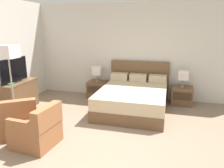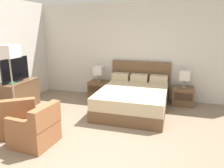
% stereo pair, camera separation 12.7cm
% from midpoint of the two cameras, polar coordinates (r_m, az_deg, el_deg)
% --- Properties ---
extents(ground_plane, '(9.84, 9.84, 0.00)m').
position_cam_midpoint_polar(ground_plane, '(3.80, -5.26, -17.92)').
color(ground_plane, '#84705B').
extents(wall_back, '(6.79, 0.06, 2.75)m').
position_cam_midpoint_polar(wall_back, '(6.43, 5.46, 8.57)').
color(wall_back, beige).
rests_on(wall_back, ground).
extents(wall_left, '(0.06, 5.08, 2.75)m').
position_cam_midpoint_polar(wall_left, '(5.95, -26.77, 6.60)').
color(wall_left, beige).
rests_on(wall_left, ground).
extents(bed, '(1.68, 2.11, 1.10)m').
position_cam_midpoint_polar(bed, '(5.57, 6.35, -3.65)').
color(bed, brown).
rests_on(bed, ground).
extents(nightstand_left, '(0.55, 0.48, 0.49)m').
position_cam_midpoint_polar(nightstand_left, '(6.56, -2.91, -1.33)').
color(nightstand_left, brown).
rests_on(nightstand_left, ground).
extents(nightstand_right, '(0.55, 0.48, 0.49)m').
position_cam_midpoint_polar(nightstand_right, '(6.22, 18.57, -2.99)').
color(nightstand_right, brown).
rests_on(nightstand_right, ground).
extents(table_lamp_left, '(0.26, 0.26, 0.46)m').
position_cam_midpoint_polar(table_lamp_left, '(6.43, -2.97, 3.53)').
color(table_lamp_left, gray).
rests_on(table_lamp_left, nightstand_left).
extents(table_lamp_right, '(0.26, 0.26, 0.46)m').
position_cam_midpoint_polar(table_lamp_right, '(6.08, 19.00, 2.10)').
color(table_lamp_right, gray).
rests_on(table_lamp_right, nightstand_right).
extents(dresser, '(0.52, 1.05, 0.73)m').
position_cam_midpoint_polar(dresser, '(6.05, -22.57, -2.52)').
color(dresser, brown).
rests_on(dresser, ground).
extents(tv, '(0.18, 0.92, 0.59)m').
position_cam_midpoint_polar(tv, '(5.88, -23.35, 3.37)').
color(tv, black).
rests_on(tv, dresser).
extents(book_red_cover, '(0.24, 0.20, 0.03)m').
position_cam_midpoint_polar(book_red_cover, '(5.76, -24.36, 0.26)').
color(book_red_cover, '#2D7042').
rests_on(book_red_cover, dresser).
extents(armchair_by_window, '(0.96, 0.96, 0.76)m').
position_cam_midpoint_polar(armchair_by_window, '(4.71, -22.54, -8.46)').
color(armchair_by_window, '#935B38').
rests_on(armchair_by_window, ground).
extents(armchair_companion, '(0.74, 0.73, 0.76)m').
position_cam_midpoint_polar(armchair_companion, '(4.15, -18.36, -11.22)').
color(armchair_companion, '#935B38').
rests_on(armchair_companion, ground).
extents(floor_lamp, '(0.34, 0.34, 1.69)m').
position_cam_midpoint_polar(floor_lamp, '(5.04, -24.63, 6.42)').
color(floor_lamp, gray).
rests_on(floor_lamp, ground).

